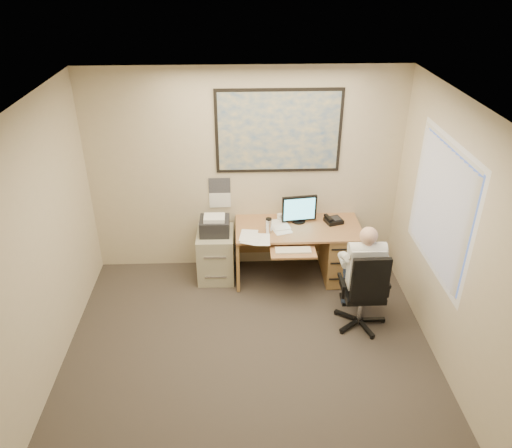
{
  "coord_description": "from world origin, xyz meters",
  "views": [
    {
      "loc": [
        -0.1,
        -3.65,
        3.85
      ],
      "look_at": [
        0.1,
        1.3,
        1.12
      ],
      "focal_mm": 35.0,
      "sensor_mm": 36.0,
      "label": 1
    }
  ],
  "objects_px": {
    "person": "(363,277)",
    "office_chair": "(362,305)",
    "desk": "(323,246)",
    "filing_cabinet": "(216,251)"
  },
  "relations": [
    {
      "from": "person",
      "to": "office_chair",
      "type": "bearing_deg",
      "value": -89.47
    },
    {
      "from": "desk",
      "to": "filing_cabinet",
      "type": "height_order",
      "value": "desk"
    },
    {
      "from": "desk",
      "to": "office_chair",
      "type": "distance_m",
      "value": 1.12
    },
    {
      "from": "office_chair",
      "to": "filing_cabinet",
      "type": "bearing_deg",
      "value": 146.55
    },
    {
      "from": "filing_cabinet",
      "to": "person",
      "type": "height_order",
      "value": "person"
    },
    {
      "from": "desk",
      "to": "person",
      "type": "relative_size",
      "value": 1.26
    },
    {
      "from": "desk",
      "to": "filing_cabinet",
      "type": "distance_m",
      "value": 1.4
    },
    {
      "from": "office_chair",
      "to": "person",
      "type": "xyz_separation_m",
      "value": [
        0.0,
        0.08,
        0.33
      ]
    },
    {
      "from": "person",
      "to": "filing_cabinet",
      "type": "bearing_deg",
      "value": 150.0
    },
    {
      "from": "office_chair",
      "to": "desk",
      "type": "bearing_deg",
      "value": 104.75
    }
  ]
}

